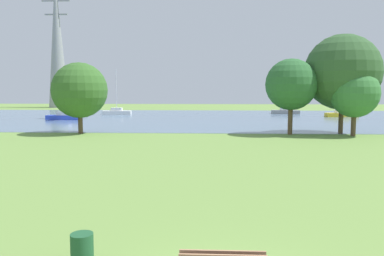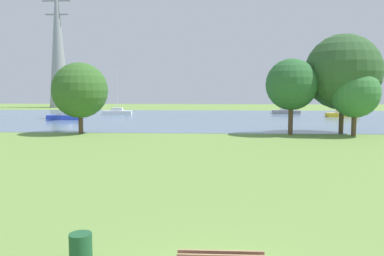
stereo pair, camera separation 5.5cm
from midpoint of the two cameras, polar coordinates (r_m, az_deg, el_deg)
ground_plane at (r=30.09m, az=3.33°, el=-2.55°), size 160.00×160.00×0.00m
litter_bin at (r=10.46m, az=-15.67°, el=-16.59°), size 0.56×0.56×0.80m
water_surface at (r=57.94m, az=3.15°, el=1.46°), size 140.00×40.00×0.02m
sailboat_white at (r=67.04m, az=-10.76°, el=2.34°), size 4.89×1.83×7.57m
sailboat_yellow at (r=64.31m, az=20.95°, el=1.92°), size 4.93×2.01×7.11m
sailboat_blue at (r=57.63m, az=-17.96°, el=1.60°), size 4.90×1.86×5.72m
sailboat_gray at (r=69.62m, az=13.49°, el=2.41°), size 4.96×2.14×7.93m
tree_east_near at (r=39.36m, az=-15.91°, el=5.26°), size 5.33×5.33×6.83m
tree_west_far at (r=38.20m, az=14.25°, el=6.11°), size 4.83×4.83×7.13m
tree_west_near at (r=40.32m, az=21.09°, el=7.56°), size 7.17×7.17×9.47m
tree_mid_shore at (r=38.77m, az=22.60°, el=4.65°), size 4.43×4.43×6.12m
electricity_pylon at (r=96.02m, az=-18.86°, el=11.80°), size 6.40×4.40×29.88m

